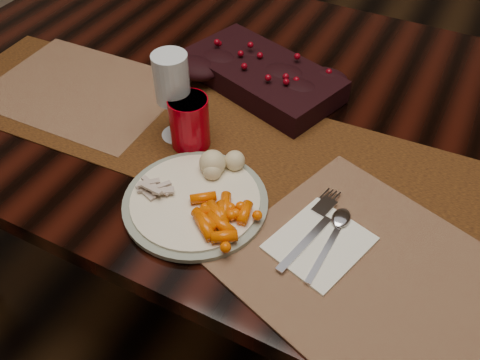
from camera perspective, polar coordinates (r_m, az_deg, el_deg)
The scene contains 15 objects.
floor at distance 1.65m, azimuth 3.98°, elevation -13.38°, with size 5.00×5.00×0.00m, color black.
dining_table at distance 1.35m, azimuth 4.77°, elevation -5.06°, with size 1.80×1.00×0.75m, color black.
table_runner at distance 0.96m, azimuth 5.20°, elevation 2.05°, with size 1.53×0.32×0.00m, color #4E2509.
centerpiece at distance 1.13m, azimuth 2.51°, elevation 12.00°, with size 0.35×0.18×0.07m, color black, non-canonical shape.
placemat_main at distance 0.81m, azimuth 16.83°, elevation -11.71°, with size 0.48×0.35×0.00m, color #935936.
placemat_second at distance 1.19m, azimuth -17.23°, elevation 9.58°, with size 0.40×0.29×0.00m, color brown.
dinner_plate at distance 0.88m, azimuth -5.04°, elevation -2.40°, with size 0.25×0.25×0.01m, color #F8ECCC.
baby_carrots at distance 0.84m, azimuth -2.85°, elevation -3.72°, with size 0.11×0.09×0.02m, color #EA5500, non-canonical shape.
mashed_potatoes at distance 0.90m, azimuth -1.59°, elevation 2.13°, with size 0.09×0.08×0.05m, color beige, non-canonical shape.
turkey_shreds at distance 0.89m, azimuth -9.33°, elevation -0.93°, with size 0.07×0.06×0.02m, color #B5A79D, non-canonical shape.
napkin at distance 0.83m, azimuth 8.95°, elevation -7.02°, with size 0.13×0.15×0.01m, color white.
fork at distance 0.84m, azimuth 7.86°, elevation -5.96°, with size 0.03×0.18×0.00m, color silver, non-canonical shape.
spoon at distance 0.83m, azimuth 9.99°, elevation -6.94°, with size 0.03×0.15×0.00m, color silver, non-canonical shape.
red_cup at distance 0.97m, azimuth -5.70°, elevation 6.49°, with size 0.08×0.08×0.10m, color #A1000E.
wine_glass at distance 0.97m, azimuth -7.47°, elevation 9.11°, with size 0.07×0.07×0.18m, color silver, non-canonical shape.
Camera 1 is at (0.29, -0.81, 1.41)m, focal length 38.00 mm.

